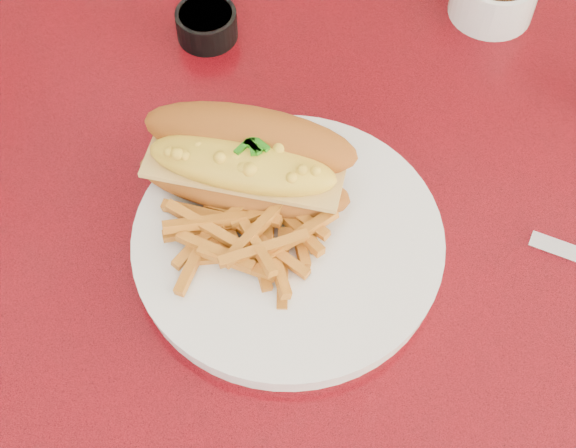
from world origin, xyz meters
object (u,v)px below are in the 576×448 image
(diner_table, at_px, (383,257))
(booth_bench_far, at_px, (468,2))
(mac_hoagie, at_px, (246,161))
(dinner_plate, at_px, (288,242))
(fork, at_px, (358,200))
(sauce_cup_left, at_px, (206,23))

(diner_table, bearing_deg, booth_bench_far, 90.00)
(mac_hoagie, bearing_deg, dinner_plate, -43.48)
(fork, xyz_separation_m, sauce_cup_left, (-0.21, 0.17, -0.00))
(diner_table, xyz_separation_m, sauce_cup_left, (-0.24, 0.11, 0.18))
(diner_table, height_order, dinner_plate, dinner_plate)
(mac_hoagie, bearing_deg, fork, 3.42)
(booth_bench_far, xyz_separation_m, fork, (-0.03, -0.87, 0.50))
(dinner_plate, relative_size, sauce_cup_left, 3.88)
(diner_table, distance_m, fork, 0.19)
(dinner_plate, relative_size, fork, 1.87)
(diner_table, height_order, fork, fork)
(dinner_plate, bearing_deg, fork, 49.87)
(diner_table, height_order, mac_hoagie, mac_hoagie)
(sauce_cup_left, bearing_deg, diner_table, -25.05)
(dinner_plate, xyz_separation_m, mac_hoagie, (-0.05, 0.04, 0.04))
(sauce_cup_left, bearing_deg, mac_hoagie, -58.89)
(booth_bench_far, bearing_deg, diner_table, -90.00)
(mac_hoagie, distance_m, fork, 0.11)
(booth_bench_far, relative_size, dinner_plate, 4.03)
(mac_hoagie, height_order, fork, mac_hoagie)
(mac_hoagie, xyz_separation_m, sauce_cup_left, (-0.11, 0.18, -0.04))
(diner_table, relative_size, booth_bench_far, 1.03)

